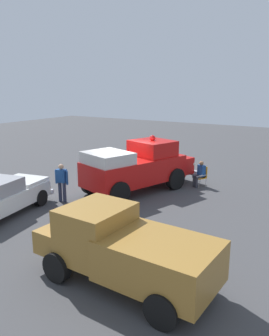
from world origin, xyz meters
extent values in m
plane|color=#424244|center=(0.00, 0.00, 0.00)|extent=(60.00, 60.00, 0.00)
cylinder|color=black|center=(-0.17, -2.24, 0.52)|extent=(0.61, 1.09, 1.04)
cylinder|color=black|center=(-2.08, -1.65, 0.52)|extent=(0.61, 1.09, 1.04)
cylinder|color=black|center=(0.87, 1.10, 0.52)|extent=(0.61, 1.09, 1.04)
cylinder|color=black|center=(-1.04, 1.69, 0.52)|extent=(0.61, 1.09, 1.04)
cube|color=red|center=(-0.60, -0.27, 1.05)|extent=(3.46, 5.30, 1.10)
cube|color=red|center=(-1.45, -2.99, 0.92)|extent=(1.95, 1.38, 0.84)
cube|color=red|center=(-0.94, -1.37, 1.95)|extent=(2.32, 2.19, 0.76)
cube|color=silver|center=(-0.14, 1.21, 1.80)|extent=(2.38, 2.21, 0.60)
cube|color=silver|center=(-1.58, -3.42, 0.92)|extent=(1.41, 0.54, 0.64)
cube|color=silver|center=(-1.61, -3.52, 0.50)|extent=(2.20, 0.86, 0.24)
sphere|color=white|center=(-0.84, -3.66, 1.00)|extent=(0.33, 0.33, 0.26)
sphere|color=white|center=(-2.33, -3.19, 1.00)|extent=(0.33, 0.33, 0.26)
sphere|color=red|center=(-0.94, -1.37, 2.45)|extent=(0.35, 0.35, 0.28)
cylinder|color=black|center=(3.34, 3.76, 0.34)|extent=(0.38, 0.72, 0.68)
cylinder|color=black|center=(1.73, 3.46, 0.34)|extent=(0.38, 0.72, 0.68)
cube|color=white|center=(2.53, 3.61, 0.98)|extent=(1.87, 1.68, 0.20)
cube|color=silver|center=(2.67, 2.89, 0.40)|extent=(1.90, 0.51, 0.20)
cylinder|color=black|center=(-2.95, 7.28, 0.40)|extent=(0.81, 0.32, 0.80)
cylinder|color=black|center=(-3.03, 5.52, 0.40)|extent=(0.81, 0.32, 0.80)
cylinder|color=black|center=(-6.05, 7.41, 0.40)|extent=(0.81, 0.32, 0.80)
cylinder|color=black|center=(-6.13, 5.66, 0.40)|extent=(0.81, 0.32, 0.80)
cube|color=olive|center=(-5.49, 6.51, 0.95)|extent=(2.78, 2.02, 1.00)
cube|color=olive|center=(-3.59, 6.42, 1.20)|extent=(1.58, 1.87, 1.40)
cube|color=olive|center=(-2.49, 6.37, 0.82)|extent=(0.97, 1.74, 0.64)
cylinder|color=#B7BABF|center=(-3.00, -2.40, 0.22)|extent=(0.04, 0.04, 0.44)
cylinder|color=#B7BABF|center=(-2.62, -2.61, 0.22)|extent=(0.04, 0.04, 0.44)
cylinder|color=#B7BABF|center=(-3.22, -2.78, 0.22)|extent=(0.04, 0.04, 0.44)
cylinder|color=#B7BABF|center=(-2.83, -3.00, 0.22)|extent=(0.04, 0.04, 0.44)
cube|color=orange|center=(-2.92, -2.70, 0.46)|extent=(0.65, 0.65, 0.04)
cube|color=orange|center=(-3.03, -2.91, 0.74)|extent=(0.44, 0.27, 0.56)
cube|color=#B7BABF|center=(-3.13, -2.58, 0.62)|extent=(0.25, 0.40, 0.03)
cube|color=#B7BABF|center=(-2.71, -2.82, 0.62)|extent=(0.25, 0.40, 0.03)
cylinder|color=#B7BABF|center=(-0.47, -4.56, 0.22)|extent=(0.04, 0.04, 0.44)
cylinder|color=#B7BABF|center=(-0.08, -4.36, 0.22)|extent=(0.04, 0.04, 0.44)
cylinder|color=#B7BABF|center=(-0.28, -4.95, 0.22)|extent=(0.04, 0.04, 0.44)
cylinder|color=#B7BABF|center=(0.11, -4.76, 0.22)|extent=(0.04, 0.04, 0.44)
cube|color=#1E7F38|center=(-0.18, -4.66, 0.46)|extent=(0.64, 0.64, 0.04)
cube|color=#1E7F38|center=(-0.08, -4.87, 0.74)|extent=(0.45, 0.24, 0.56)
cube|color=#B7BABF|center=(-0.40, -4.76, 0.62)|extent=(0.22, 0.41, 0.03)
cube|color=#B7BABF|center=(0.04, -4.55, 0.62)|extent=(0.22, 0.41, 0.03)
cylinder|color=#B7BABF|center=(2.06, -1.67, 0.22)|extent=(0.03, 0.03, 0.44)
cylinder|color=#B7BABF|center=(2.07, -1.23, 0.22)|extent=(0.03, 0.03, 0.44)
cylinder|color=#B7BABF|center=(2.50, -1.69, 0.22)|extent=(0.03, 0.03, 0.44)
cylinder|color=#B7BABF|center=(2.51, -1.25, 0.22)|extent=(0.03, 0.03, 0.44)
cube|color=#1E7F38|center=(2.28, -1.46, 0.46)|extent=(0.50, 0.50, 0.04)
cube|color=#1E7F38|center=(2.52, -1.47, 0.74)|extent=(0.06, 0.48, 0.56)
cube|color=#B7BABF|center=(2.27, -1.70, 0.62)|extent=(0.44, 0.05, 0.03)
cube|color=#B7BABF|center=(2.29, -1.22, 0.62)|extent=(0.44, 0.05, 0.03)
cylinder|color=#383842|center=(-2.87, -2.41, 0.23)|extent=(0.18, 0.18, 0.45)
cylinder|color=#383842|center=(-2.69, -2.51, 0.23)|extent=(0.18, 0.18, 0.45)
cube|color=#383842|center=(-2.95, -2.55, 0.51)|extent=(0.35, 0.46, 0.13)
cube|color=#383842|center=(-2.77, -2.65, 0.51)|extent=(0.35, 0.46, 0.13)
cube|color=#1E478C|center=(-2.96, -2.78, 0.81)|extent=(0.46, 0.39, 0.54)
sphere|color=#9E704C|center=(-2.95, -2.76, 1.18)|extent=(0.30, 0.30, 0.22)
cylinder|color=#2D334C|center=(1.40, 2.62, 0.44)|extent=(0.17, 0.17, 0.88)
cylinder|color=#2D334C|center=(1.18, 2.58, 0.44)|extent=(0.17, 0.17, 0.88)
cube|color=#1E478C|center=(1.29, 2.60, 1.16)|extent=(0.46, 0.32, 0.56)
cylinder|color=#1E478C|center=(1.56, 2.64, 1.10)|extent=(0.11, 0.11, 0.60)
cylinder|color=#1E478C|center=(1.02, 2.56, 1.10)|extent=(0.11, 0.11, 0.60)
sphere|color=tan|center=(1.29, 2.60, 1.56)|extent=(0.26, 0.26, 0.23)
cube|color=orange|center=(1.29, -4.78, 0.02)|extent=(0.40, 0.40, 0.04)
cone|color=orange|center=(1.29, -4.78, 0.33)|extent=(0.32, 0.32, 0.60)
camera|label=1|loc=(-8.83, 12.98, 4.94)|focal=36.70mm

